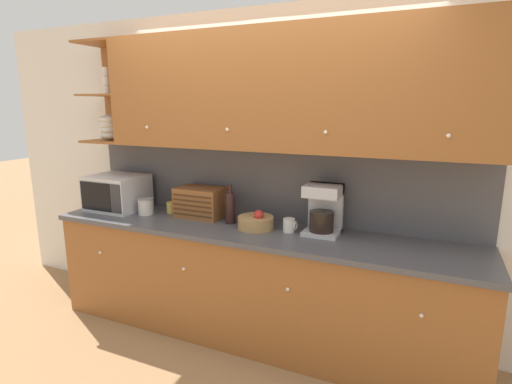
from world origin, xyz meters
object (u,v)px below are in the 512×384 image
wine_bottle (230,206)px  bread_box (200,202)px  microwave (117,192)px  coffee_maker (323,209)px  storage_canister (146,206)px  fruit_basket (256,222)px  mug_blue_second (289,225)px  mug (171,207)px

wine_bottle → bread_box: bearing=168.9°
microwave → coffee_maker: bearing=2.2°
storage_canister → microwave: bearing=173.7°
fruit_basket → mug_blue_second: size_ratio=2.68×
storage_canister → coffee_maker: coffee_maker is taller
storage_canister → coffee_maker: 1.56m
microwave → fruit_basket: bearing=-0.8°
wine_bottle → coffee_maker: coffee_maker is taller
wine_bottle → coffee_maker: bearing=3.6°
coffee_maker → mug: bearing=179.4°
microwave → mug: size_ratio=4.77×
storage_canister → mug_blue_second: 1.32m
fruit_basket → wine_bottle: bearing=169.4°
microwave → mug_blue_second: size_ratio=4.66×
bread_box → fruit_basket: 0.58m
wine_bottle → mug_blue_second: wine_bottle is taller
mug → fruit_basket: bearing=-7.0°
microwave → mug_blue_second: (1.67, 0.01, -0.11)m
mug_blue_second → wine_bottle: bearing=177.8°
mug → coffee_maker: (1.38, -0.01, 0.14)m
bread_box → coffee_maker: coffee_maker is taller
fruit_basket → coffee_maker: (0.51, 0.09, 0.14)m
microwave → bread_box: microwave is taller
storage_canister → bread_box: (0.48, 0.13, 0.06)m
storage_canister → wine_bottle: 0.81m
storage_canister → mug: (0.18, 0.13, -0.02)m
fruit_basket → mug_blue_second: 0.27m
microwave → bread_box: bearing=6.2°
fruit_basket → mug_blue_second: (0.27, 0.03, 0.00)m
storage_canister → bread_box: 0.50m
microwave → wine_bottle: 1.15m
bread_box → fruit_basket: size_ratio=1.44×
mug_blue_second → coffee_maker: coffee_maker is taller
mug → fruit_basket: (0.87, -0.11, 0.00)m
wine_bottle → storage_canister: bearing=-175.3°
storage_canister → bread_box: bearing=15.0°
bread_box → mug_blue_second: size_ratio=3.87×
microwave → mug_blue_second: 1.67m
bread_box → wine_bottle: 0.33m
bread_box → microwave: bearing=-173.8°
bread_box → wine_bottle: bearing=-11.1°
bread_box → fruit_basket: (0.57, -0.11, -0.08)m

